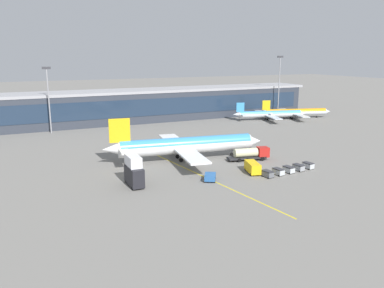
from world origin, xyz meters
The scene contains 17 objects.
ground_plane centered at (0.00, 0.00, 0.00)m, with size 700.00×700.00×0.00m, color slate.
apron_lead_in_line centered at (-5.18, 2.00, 0.00)m, with size 0.30×80.00×0.01m, color yellow.
terminal_building centered at (-14.59, 68.21, 6.39)m, with size 195.82×17.43×12.74m.
main_airliner centered at (-1.26, 4.38, 3.84)m, with size 42.15×33.53×11.50m.
fuel_tanker centered at (13.64, -3.16, 1.75)m, with size 11.08×4.63×3.25m.
catering_lift centered at (-19.38, -9.70, 3.07)m, with size 2.59×6.83×6.30m.
lavatory_truck centered at (7.73, -12.78, 1.42)m, with size 3.83×6.21×2.50m.
pushback_tug centered at (-3.60, -13.46, 0.85)m, with size 3.92×4.44×1.40m.
baggage_cart_0 centered at (8.96, -16.83, 0.78)m, with size 1.89×2.81×1.48m.
baggage_cart_1 centered at (12.14, -16.46, 0.78)m, with size 1.89×2.81×1.48m.
baggage_cart_2 centered at (15.32, -16.10, 0.78)m, with size 1.89×2.81×1.48m.
baggage_cart_3 centered at (18.50, -15.73, 0.78)m, with size 1.89×2.81×1.48m.
baggage_cart_4 centered at (21.68, -15.37, 0.78)m, with size 1.89×2.81×1.48m.
commuter_jet_far centered at (68.67, 46.34, 2.67)m, with size 31.56×25.43×7.83m.
commuter_jet_near centered at (56.27, 47.37, 2.48)m, with size 30.76×24.84×7.43m.
apron_light_mast_0 centered at (-28.80, 56.25, 13.24)m, with size 2.80×0.50×22.54m.
apron_light_mast_1 centered at (67.19, 56.25, 15.02)m, with size 2.80×0.50×25.99m.
Camera 1 is at (-41.59, -84.94, 26.46)m, focal length 36.80 mm.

